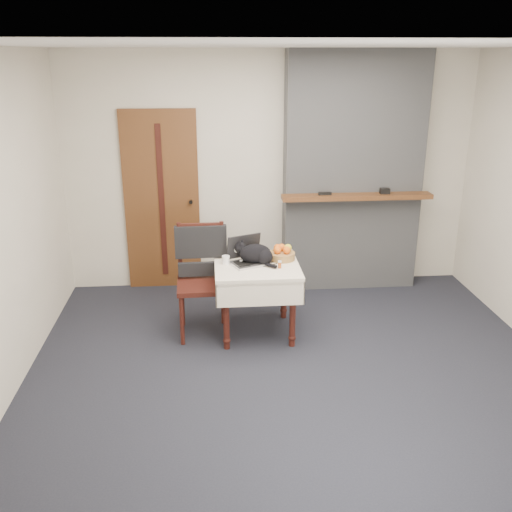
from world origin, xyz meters
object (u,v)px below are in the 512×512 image
at_px(laptop, 248,256).
at_px(pill_bottle, 280,264).
at_px(cream_jar, 226,260).
at_px(side_table, 257,276).
at_px(fruit_basket, 282,254).
at_px(chair, 202,264).
at_px(cat, 256,254).
at_px(door, 162,201).

relative_size(laptop, pill_bottle, 6.07).
height_order(laptop, cream_jar, laptop).
distance_m(side_table, fruit_basket, 0.32).
bearing_deg(chair, laptop, -10.59).
distance_m(laptop, pill_bottle, 0.33).
bearing_deg(fruit_basket, pill_bottle, -102.33).
relative_size(laptop, cat, 1.07).
height_order(side_table, fruit_basket, fruit_basket).
xyz_separation_m(cat, chair, (-0.51, 0.10, -0.12)).
bearing_deg(pill_bottle, laptop, 148.09).
bearing_deg(cat, fruit_basket, 42.43).
bearing_deg(cat, pill_bottle, -12.37).
xyz_separation_m(laptop, chair, (-0.43, 0.07, -0.09)).
distance_m(cream_jar, pill_bottle, 0.51).
distance_m(door, cream_jar, 1.43).
relative_size(door, pill_bottle, 28.65).
relative_size(cream_jar, chair, 0.08).
relative_size(cat, fruit_basket, 1.61).
bearing_deg(laptop, chair, 148.26).
distance_m(door, side_table, 1.64).
height_order(door, cream_jar, door).
distance_m(side_table, laptop, 0.20).
xyz_separation_m(door, cat, (0.94, -1.25, -0.21)).
height_order(cat, cream_jar, cat).
distance_m(side_table, chair, 0.53).
relative_size(side_table, cat, 1.98).
bearing_deg(pill_bottle, side_table, 149.64).
distance_m(door, chair, 1.27).
bearing_deg(cream_jar, door, 118.02).
relative_size(cream_jar, pill_bottle, 1.15).
bearing_deg(fruit_basket, laptop, -169.79).
distance_m(side_table, cat, 0.21).
height_order(fruit_basket, chair, chair).
xyz_separation_m(door, pill_bottle, (1.15, -1.39, -0.26)).
xyz_separation_m(laptop, pill_bottle, (0.28, -0.17, -0.03)).
relative_size(fruit_basket, chair, 0.23).
height_order(cat, pill_bottle, cat).
relative_size(pill_bottle, chair, 0.07).
bearing_deg(door, side_table, -53.32).
height_order(cream_jar, pill_bottle, cream_jar).
bearing_deg(chair, cat, -13.07).
bearing_deg(chair, side_table, -15.46).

